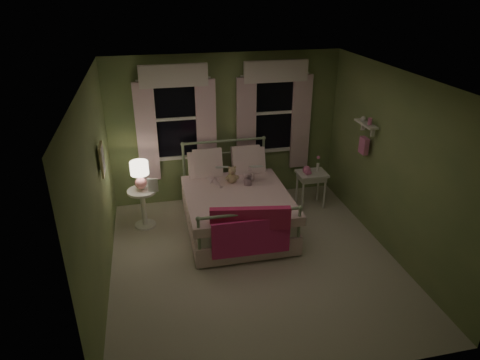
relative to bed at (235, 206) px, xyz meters
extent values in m
plane|color=beige|center=(0.07, -0.97, -0.38)|extent=(4.20, 4.20, 0.00)
plane|color=white|center=(0.07, -0.97, 2.22)|extent=(4.20, 4.20, 0.00)
plane|color=#85965A|center=(0.07, 1.13, 0.92)|extent=(4.00, 0.00, 4.00)
plane|color=#85965A|center=(0.07, -3.07, 0.92)|extent=(4.00, 0.00, 4.00)
plane|color=#85965A|center=(-1.93, -0.97, 0.92)|extent=(0.00, 4.20, 4.20)
plane|color=#85965A|center=(2.07, -0.97, 0.92)|extent=(0.00, 4.20, 4.20)
cube|color=white|center=(0.00, -0.03, 0.04)|extent=(1.44, 1.94, 0.26)
cube|color=white|center=(0.00, -0.03, -0.20)|extent=(1.54, 2.02, 0.30)
cube|color=white|center=(0.00, -0.18, 0.22)|extent=(1.58, 1.75, 0.14)
cylinder|color=#9EB793|center=(-0.69, -0.03, -0.08)|extent=(0.04, 1.90, 0.04)
cylinder|color=#9EB793|center=(0.69, -0.03, -0.08)|extent=(0.04, 1.90, 0.04)
cylinder|color=#9EB793|center=(-0.71, 0.94, 0.19)|extent=(0.04, 0.04, 1.15)
cylinder|color=#9EB793|center=(0.71, 0.94, 0.19)|extent=(0.04, 0.04, 1.15)
sphere|color=#9EB793|center=(-0.71, 0.94, 0.77)|extent=(0.07, 0.07, 0.07)
sphere|color=#9EB793|center=(0.71, 0.94, 0.77)|extent=(0.07, 0.07, 0.07)
cylinder|color=#9EB793|center=(0.00, 0.94, 0.77)|extent=(1.42, 0.04, 0.04)
cylinder|color=#9EB793|center=(0.00, 0.94, 0.55)|extent=(1.38, 0.03, 0.03)
cylinder|color=#9EB793|center=(-0.71, -1.00, 0.02)|extent=(0.04, 0.04, 0.80)
cylinder|color=#9EB793|center=(0.71, -1.00, 0.02)|extent=(0.04, 0.04, 0.80)
sphere|color=#9EB793|center=(-0.71, -1.00, 0.42)|extent=(0.07, 0.07, 0.07)
sphere|color=#9EB793|center=(0.71, -1.00, 0.42)|extent=(0.07, 0.07, 0.07)
cylinder|color=#9EB793|center=(0.00, -1.00, 0.42)|extent=(1.42, 0.04, 0.04)
cube|color=white|center=(-0.38, 0.67, 0.42)|extent=(0.55, 0.32, 0.57)
cube|color=white|center=(0.38, 0.67, 0.42)|extent=(0.55, 0.32, 0.57)
cube|color=white|center=(-0.33, 0.67, 0.50)|extent=(0.48, 0.30, 0.51)
cube|color=white|center=(0.33, 0.67, 0.50)|extent=(0.48, 0.30, 0.51)
cube|color=#CF285E|center=(0.00, -1.00, 0.34)|extent=(1.10, 0.28, 0.32)
cube|color=#E52C7B|center=(0.00, -1.07, 0.07)|extent=(1.10, 0.05, 0.55)
imported|color=#F7D1DD|center=(-0.28, 0.42, 0.52)|extent=(0.27, 0.21, 0.66)
imported|color=#F7D1DD|center=(0.28, 0.42, 0.53)|extent=(0.39, 0.33, 0.69)
imported|color=beige|center=(-0.28, 0.17, 0.58)|extent=(0.21, 0.14, 0.26)
imported|color=beige|center=(0.28, 0.17, 0.54)|extent=(0.21, 0.13, 0.26)
sphere|color=tan|center=(0.00, 0.27, 0.37)|extent=(0.17, 0.17, 0.17)
sphere|color=tan|center=(0.00, 0.25, 0.51)|extent=(0.12, 0.12, 0.12)
sphere|color=tan|center=(-0.04, 0.25, 0.56)|extent=(0.05, 0.05, 0.05)
sphere|color=tan|center=(0.05, 0.25, 0.56)|extent=(0.05, 0.05, 0.05)
sphere|color=tan|center=(-0.08, 0.24, 0.39)|extent=(0.07, 0.07, 0.07)
sphere|color=tan|center=(0.08, 0.24, 0.39)|extent=(0.07, 0.07, 0.07)
sphere|color=#8C6B51|center=(0.00, 0.20, 0.50)|extent=(0.04, 0.04, 0.04)
cylinder|color=white|center=(-1.44, 0.35, 0.25)|extent=(0.46, 0.46, 0.04)
cylinder|color=white|center=(-1.44, 0.35, -0.06)|extent=(0.08, 0.08, 0.60)
cylinder|color=white|center=(-1.44, 0.35, -0.37)|extent=(0.34, 0.34, 0.03)
sphere|color=pink|center=(-1.44, 0.35, 0.39)|extent=(0.19, 0.19, 0.19)
cylinder|color=pink|center=(-1.44, 0.35, 0.51)|extent=(0.03, 0.03, 0.11)
cylinder|color=#FFEAC6|center=(-1.44, 0.35, 0.65)|extent=(0.28, 0.28, 0.21)
imported|color=beige|center=(-1.34, 0.27, 0.27)|extent=(0.21, 0.26, 0.02)
cube|color=white|center=(1.44, 0.41, 0.25)|extent=(0.50, 0.40, 0.04)
cube|color=white|center=(1.44, 0.41, 0.18)|extent=(0.44, 0.34, 0.08)
cylinder|color=white|center=(1.24, 0.26, -0.07)|extent=(0.04, 0.04, 0.60)
cylinder|color=white|center=(1.64, 0.26, -0.07)|extent=(0.04, 0.04, 0.60)
cylinder|color=white|center=(1.24, 0.56, -0.07)|extent=(0.04, 0.04, 0.60)
cylinder|color=white|center=(1.64, 0.56, -0.07)|extent=(0.04, 0.04, 0.60)
sphere|color=pink|center=(1.34, 0.41, 0.33)|extent=(0.14, 0.14, 0.14)
cube|color=pink|center=(1.34, 0.32, 0.31)|extent=(0.11, 0.06, 0.04)
cylinder|color=white|center=(1.56, 0.46, 0.34)|extent=(0.05, 0.05, 0.14)
cylinder|color=#4C7F3F|center=(1.56, 0.46, 0.45)|extent=(0.01, 0.01, 0.12)
sphere|color=pink|center=(1.56, 0.46, 0.52)|extent=(0.06, 0.06, 0.06)
cube|color=black|center=(-0.78, 1.11, 1.17)|extent=(0.76, 0.02, 1.35)
cube|color=white|center=(-0.78, 1.09, 1.87)|extent=(0.84, 0.05, 0.06)
cube|color=white|center=(-0.78, 1.09, 0.47)|extent=(0.84, 0.05, 0.06)
cube|color=white|center=(-1.18, 1.09, 1.17)|extent=(0.06, 0.05, 1.40)
cube|color=white|center=(-0.38, 1.09, 1.17)|extent=(0.06, 0.05, 1.40)
cube|color=white|center=(-0.78, 1.09, 1.17)|extent=(0.76, 0.04, 0.05)
cube|color=silver|center=(-1.28, 1.05, 0.97)|extent=(0.34, 0.06, 1.70)
cube|color=white|center=(-0.28, 1.05, 0.97)|extent=(0.34, 0.06, 1.70)
cube|color=white|center=(-0.78, 1.03, 1.90)|extent=(1.10, 0.08, 0.36)
cylinder|color=white|center=(-0.78, 1.07, 1.84)|extent=(1.20, 0.03, 0.03)
cube|color=black|center=(0.92, 1.11, 1.17)|extent=(0.76, 0.02, 1.35)
cube|color=white|center=(0.92, 1.09, 1.87)|extent=(0.84, 0.05, 0.06)
cube|color=white|center=(0.92, 1.09, 0.47)|extent=(0.84, 0.05, 0.06)
cube|color=white|center=(0.52, 1.09, 1.17)|extent=(0.06, 0.05, 1.40)
cube|color=white|center=(1.32, 1.09, 1.17)|extent=(0.06, 0.05, 1.40)
cube|color=white|center=(0.92, 1.09, 1.17)|extent=(0.76, 0.04, 0.05)
cube|color=silver|center=(0.42, 1.05, 0.97)|extent=(0.34, 0.06, 1.70)
cube|color=white|center=(1.42, 1.05, 0.97)|extent=(0.34, 0.06, 1.70)
cube|color=white|center=(0.92, 1.03, 1.90)|extent=(1.10, 0.08, 0.36)
cylinder|color=white|center=(0.92, 1.07, 1.84)|extent=(1.20, 0.03, 0.03)
cube|color=white|center=(1.96, -0.27, 1.32)|extent=(0.15, 0.50, 0.03)
cube|color=white|center=(2.00, -0.42, 1.24)|extent=(0.06, 0.03, 0.14)
cube|color=white|center=(2.00, -0.12, 1.24)|extent=(0.06, 0.03, 0.14)
cylinder|color=pink|center=(1.96, -0.37, 1.39)|extent=(0.06, 0.06, 0.10)
sphere|color=white|center=(1.96, -0.17, 1.37)|extent=(0.08, 0.08, 0.08)
cube|color=pink|center=(1.97, -0.27, 0.97)|extent=(0.08, 0.18, 0.26)
cube|color=beige|center=(-1.88, -0.37, 1.12)|extent=(0.03, 0.32, 0.42)
cube|color=silver|center=(-1.87, -0.37, 1.12)|extent=(0.01, 0.25, 0.34)
camera|label=1|loc=(-1.22, -5.89, 3.28)|focal=32.00mm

